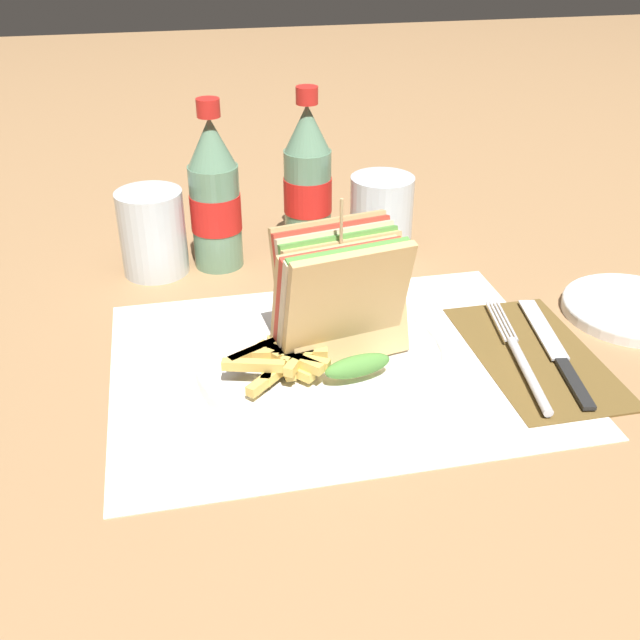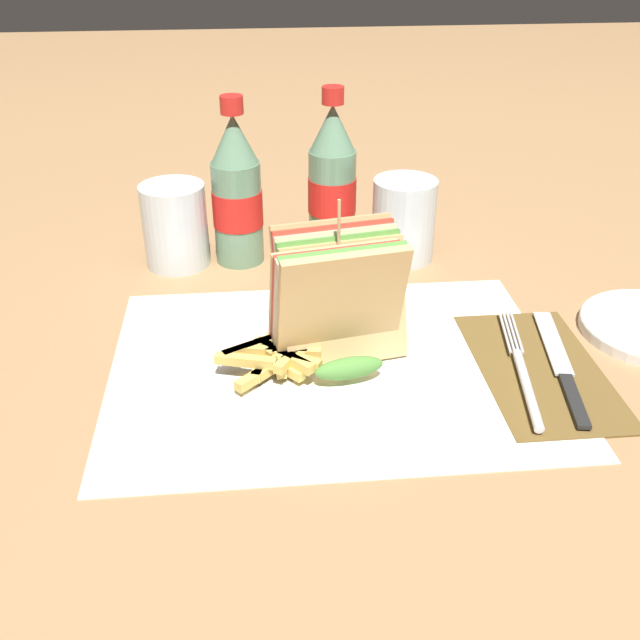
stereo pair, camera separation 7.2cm
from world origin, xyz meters
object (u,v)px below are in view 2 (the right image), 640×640
Objects in this scene: coke_bottle_far at (332,181)px; coke_bottle_near at (237,194)px; knife at (561,365)px; glass_far at (176,231)px; plate_main at (322,357)px; club_sandwich at (338,299)px; fork at (524,375)px; glass_near at (404,220)px.

coke_bottle_near is at bearing -164.50° from coke_bottle_far.
glass_far reaches higher than knife.
club_sandwich is (0.01, -0.00, 0.06)m from plate_main.
fork is 0.40m from coke_bottle_near.
plate_main is 1.25× the size of fork.
coke_bottle_near reaches higher than club_sandwich.
coke_bottle_far is at bearing 10.51° from glass_far.
fork is 1.01× the size of knife.
club_sandwich is 0.77× the size of coke_bottle_far.
knife is at bearing -7.45° from club_sandwich.
coke_bottle_far is at bearing 15.50° from coke_bottle_near.
club_sandwich reaches higher than fork.
plate_main is 1.26× the size of knife.
glass_near reaches higher than plate_main.
coke_bottle_far reaches higher than club_sandwich.
plate_main is at bearing -178.01° from knife.
coke_bottle_near is 0.20m from glass_near.
coke_bottle_near is 0.09m from glass_far.
glass_far is (-0.19, -0.04, -0.04)m from coke_bottle_far.
knife is at bearing -58.84° from coke_bottle_far.
coke_bottle_far is 0.10m from glass_near.
club_sandwich is 1.55× the size of glass_near.
glass_far is (-0.15, 0.24, 0.03)m from plate_main.
coke_bottle_near reaches higher than glass_near.
club_sandwich is 0.19m from fork.
knife is at bearing -42.25° from coke_bottle_near.
glass_near is (0.08, -0.05, -0.04)m from coke_bottle_far.
glass_near is 1.00× the size of glass_far.
plate_main reaches higher than knife.
coke_bottle_near is 2.00× the size of glass_far.
coke_bottle_far is (0.12, 0.03, 0.00)m from coke_bottle_near.
club_sandwich is at bearing -7.80° from plate_main.
glass_far is at bearing 148.77° from fork.
glass_far is (-0.28, 0.01, -0.01)m from glass_near.
coke_bottle_near reaches higher than knife.
coke_bottle_near is (-0.30, 0.28, 0.08)m from knife.
coke_bottle_near is 0.12m from coke_bottle_far.
coke_bottle_near and coke_bottle_far have the same top height.
glass_far is (-0.17, 0.25, -0.03)m from club_sandwich.
glass_far reaches higher than fork.
fork is at bearing -149.32° from knife.
coke_bottle_far is (-0.14, 0.33, 0.08)m from fork.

